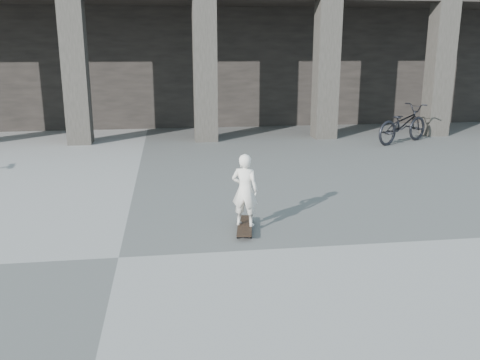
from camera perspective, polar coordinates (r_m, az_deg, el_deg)
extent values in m
plane|color=#504F4D|center=(6.83, -13.48, -8.47)|extent=(90.00, 90.00, 0.00)
cube|color=black|center=(20.28, -10.42, 15.38)|extent=(28.00, 6.00, 6.00)
cube|color=#2C2A25|center=(14.99, -17.98, 11.47)|extent=(0.65, 0.65, 4.00)
cube|color=#2C2A25|center=(14.82, -3.95, 12.10)|extent=(0.65, 0.65, 4.00)
cube|color=#2C2A25|center=(15.49, 9.64, 12.04)|extent=(0.65, 0.65, 4.00)
cube|color=#2C2A25|center=(16.91, 21.49, 11.45)|extent=(0.65, 0.65, 4.00)
cube|color=black|center=(7.55, 0.53, -5.12)|extent=(0.36, 0.93, 0.02)
cube|color=#B2B2B7|center=(7.87, 0.59, -4.61)|extent=(0.20, 0.08, 0.03)
cube|color=#B2B2B7|center=(7.27, 0.48, -6.26)|extent=(0.20, 0.08, 0.03)
cylinder|color=black|center=(7.87, -0.11, -4.67)|extent=(0.04, 0.07, 0.07)
cylinder|color=black|center=(7.87, 1.28, -4.68)|extent=(0.04, 0.07, 0.07)
cylinder|color=black|center=(7.27, -0.28, -6.32)|extent=(0.04, 0.07, 0.07)
cylinder|color=black|center=(7.27, 1.23, -6.33)|extent=(0.04, 0.07, 0.07)
imported|color=silver|center=(7.39, 0.54, -1.13)|extent=(0.46, 0.40, 1.07)
imported|color=black|center=(15.23, 17.80, 6.02)|extent=(2.18, 1.65, 1.10)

